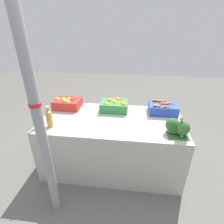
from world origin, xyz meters
The scene contains 10 objects.
ground_plane centered at (0.00, 0.00, 0.00)m, with size 10.00×10.00×0.00m, color #605E59.
market_table centered at (0.00, 0.00, 0.37)m, with size 1.78×0.89×0.74m, color #B7B2A8.
support_pole centered at (-0.53, -0.74, 1.14)m, with size 0.10×0.10×2.27m.
apple_crate centered at (-0.68, 0.25, 0.81)m, with size 0.37×0.27×0.16m.
orange_crate centered at (0.01, 0.26, 0.82)m, with size 0.37×0.27×0.16m.
carrot_crate centered at (0.66, 0.26, 0.81)m, with size 0.37×0.28×0.16m.
broccoli_pile centered at (0.74, -0.26, 0.84)m, with size 0.24×0.21×0.19m.
juice_bottle_ruby centered at (-0.81, -0.27, 0.84)m, with size 0.06×0.06×0.25m.
juice_bottle_amber centered at (-0.70, -0.27, 0.85)m, with size 0.07×0.07×0.26m.
sparrow_bird centered at (0.76, -0.29, 0.96)m, with size 0.06×0.13×0.05m.
Camera 1 is at (0.24, -1.93, 1.83)m, focal length 28.00 mm.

